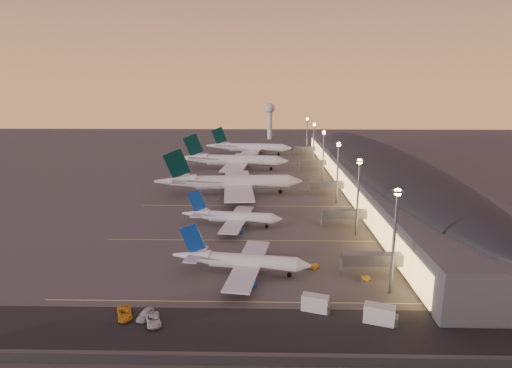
% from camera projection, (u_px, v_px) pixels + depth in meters
% --- Properties ---
extents(ground, '(700.00, 700.00, 0.00)m').
position_uv_depth(ground, '(247.00, 235.00, 142.12)').
color(ground, '#3F3C3A').
extents(airliner_narrow_south, '(37.22, 33.56, 13.30)m').
position_uv_depth(airliner_narrow_south, '(241.00, 261.00, 112.43)').
color(airliner_narrow_south, silver).
rests_on(airliner_narrow_south, ground).
extents(airliner_narrow_north, '(36.06, 32.46, 12.88)m').
position_uv_depth(airliner_narrow_north, '(232.00, 217.00, 150.43)').
color(airliner_narrow_north, silver).
rests_on(airliner_narrow_north, ground).
extents(airliner_wide_near, '(67.20, 61.44, 21.49)m').
position_uv_depth(airliner_wide_near, '(230.00, 182.00, 193.92)').
color(airliner_wide_near, silver).
rests_on(airliner_wide_near, ground).
extents(airliner_wide_mid, '(66.38, 60.67, 21.23)m').
position_uv_depth(airliner_wide_mid, '(232.00, 160.00, 251.26)').
color(airliner_wide_mid, silver).
rests_on(airliner_wide_mid, ground).
extents(airliner_wide_far, '(61.77, 56.65, 19.76)m').
position_uv_depth(airliner_wide_far, '(249.00, 148.00, 305.28)').
color(airliner_wide_far, silver).
rests_on(airliner_wide_far, ground).
extents(terminal_building, '(56.35, 255.00, 17.46)m').
position_uv_depth(terminal_building, '(379.00, 168.00, 209.40)').
color(terminal_building, '#46464A').
rests_on(terminal_building, ground).
extents(light_masts, '(2.20, 217.20, 25.90)m').
position_uv_depth(light_masts, '(329.00, 153.00, 200.69)').
color(light_masts, slate).
rests_on(light_masts, ground).
extents(radar_tower, '(9.00, 9.00, 32.50)m').
position_uv_depth(radar_tower, '(270.00, 115.00, 390.18)').
color(radar_tower, silver).
rests_on(radar_tower, ground).
extents(service_lane, '(260.00, 16.00, 0.01)m').
position_uv_depth(service_lane, '(236.00, 328.00, 87.58)').
color(service_lane, black).
rests_on(service_lane, ground).
extents(lane_markings, '(90.00, 180.36, 0.00)m').
position_uv_depth(lane_markings, '(251.00, 203.00, 181.07)').
color(lane_markings, '#D8C659').
rests_on(lane_markings, ground).
extents(fence, '(124.00, 0.12, 2.00)m').
position_uv_depth(fence, '(231.00, 361.00, 75.67)').
color(fence, '#2D2D30').
rests_on(fence, ground).
extents(baggage_tug_a, '(3.37, 1.99, 0.94)m').
position_uv_depth(baggage_tug_a, '(364.00, 279.00, 109.02)').
color(baggage_tug_a, orange).
rests_on(baggage_tug_a, ground).
extents(baggage_tug_b, '(3.87, 2.66, 1.08)m').
position_uv_depth(baggage_tug_b, '(312.00, 267.00, 115.87)').
color(baggage_tug_b, orange).
rests_on(baggage_tug_b, ground).
extents(catering_truck_a, '(6.81, 4.26, 3.58)m').
position_uv_depth(catering_truck_a, '(317.00, 304.00, 94.07)').
color(catering_truck_a, silver).
rests_on(catering_truck_a, ground).
extents(catering_truck_b, '(7.41, 4.82, 3.90)m').
position_uv_depth(catering_truck_b, '(381.00, 315.00, 89.16)').
color(catering_truck_b, silver).
rests_on(catering_truck_b, ground).
extents(service_van_a, '(3.15, 5.51, 1.77)m').
position_uv_depth(service_van_a, '(145.00, 314.00, 91.29)').
color(service_van_a, silver).
rests_on(service_van_a, ground).
extents(service_van_b, '(5.04, 7.01, 1.77)m').
position_uv_depth(service_van_b, '(125.00, 313.00, 91.73)').
color(service_van_b, orange).
rests_on(service_van_b, ground).
extents(service_van_c, '(4.74, 6.70, 1.70)m').
position_uv_depth(service_van_c, '(153.00, 320.00, 89.11)').
color(service_van_c, silver).
rests_on(service_van_c, ground).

